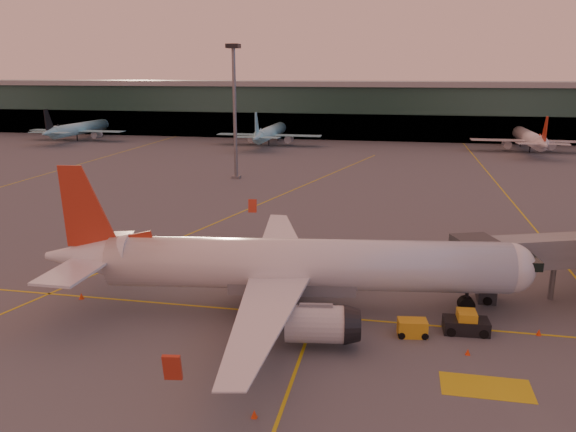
% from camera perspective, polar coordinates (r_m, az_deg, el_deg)
% --- Properties ---
extents(ground, '(600.00, 600.00, 0.00)m').
position_cam_1_polar(ground, '(46.15, -4.46, -12.12)').
color(ground, '#4C4F54').
rests_on(ground, ground).
extents(taxi_markings, '(100.12, 173.00, 0.01)m').
position_cam_1_polar(taxi_markings, '(88.65, -1.32, 1.04)').
color(taxi_markings, gold).
rests_on(taxi_markings, ground).
extents(terminal, '(400.00, 20.00, 17.60)m').
position_cam_1_polar(terminal, '(182.19, 7.73, 10.65)').
color(terminal, '#19382D').
rests_on(terminal, ground).
extents(mast_west_near, '(2.40, 2.40, 25.60)m').
position_cam_1_polar(mast_west_near, '(110.38, -5.46, 11.45)').
color(mast_west_near, slate).
rests_on(mast_west_near, ground).
extents(distant_aircraft_row, '(290.00, 34.00, 13.00)m').
position_cam_1_polar(distant_aircraft_row, '(162.27, -0.41, 7.21)').
color(distant_aircraft_row, '#85D3E0').
rests_on(distant_aircraft_row, ground).
extents(main_airplane, '(42.70, 38.65, 12.90)m').
position_cam_1_polar(main_airplane, '(48.95, 0.21, -5.14)').
color(main_airplane, white).
rests_on(main_airplane, ground).
extents(jet_bridge, '(19.86, 9.76, 6.23)m').
position_cam_1_polar(jet_bridge, '(57.88, 26.61, -3.46)').
color(jet_bridge, slate).
rests_on(jet_bridge, ground).
extents(catering_truck, '(5.73, 3.91, 4.09)m').
position_cam_1_polar(catering_truck, '(51.37, -2.14, -6.40)').
color(catering_truck, '#AF1925').
rests_on(catering_truck, ground).
extents(gpu_cart, '(2.53, 1.72, 1.38)m').
position_cam_1_polar(gpu_cart, '(46.91, 12.52, -11.07)').
color(gpu_cart, gold).
rests_on(gpu_cart, ground).
extents(pushback_tug, '(3.70, 2.14, 1.85)m').
position_cam_1_polar(pushback_tug, '(48.56, 17.64, -10.42)').
color(pushback_tug, black).
rests_on(pushback_tug, ground).
extents(cone_nose, '(0.41, 0.41, 0.52)m').
position_cam_1_polar(cone_nose, '(50.39, 24.14, -10.73)').
color(cone_nose, '#E83B0C').
rests_on(cone_nose, ground).
extents(cone_tail, '(0.46, 0.46, 0.59)m').
position_cam_1_polar(cone_tail, '(56.33, -20.25, -7.63)').
color(cone_tail, '#E83B0C').
rests_on(cone_tail, ground).
extents(cone_wing_right, '(0.41, 0.41, 0.52)m').
position_cam_1_polar(cone_wing_right, '(36.57, -3.44, -19.43)').
color(cone_wing_right, '#E83B0C').
rests_on(cone_wing_right, ground).
extents(cone_wing_left, '(0.38, 0.38, 0.49)m').
position_cam_1_polar(cone_wing_left, '(67.95, 3.19, -3.00)').
color(cone_wing_left, '#E83B0C').
rests_on(cone_wing_left, ground).
extents(cone_fwd, '(0.37, 0.37, 0.48)m').
position_cam_1_polar(cone_fwd, '(45.35, 17.81, -13.01)').
color(cone_fwd, '#E83B0C').
rests_on(cone_fwd, ground).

